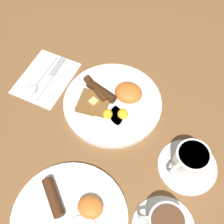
# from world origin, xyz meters

# --- Properties ---
(ground_plane) EXTENTS (3.00, 3.00, 0.00)m
(ground_plane) POSITION_xyz_m (0.00, 0.00, 0.00)
(ground_plane) COLOR brown
(breakfast_plate_near) EXTENTS (0.28, 0.28, 0.05)m
(breakfast_plate_near) POSITION_xyz_m (-0.00, -0.00, 0.01)
(breakfast_plate_near) COLOR white
(breakfast_plate_near) RESTS_ON ground_plane
(breakfast_plate_far) EXTENTS (0.27, 0.27, 0.04)m
(breakfast_plate_far) POSITION_xyz_m (-0.04, 0.33, 0.01)
(breakfast_plate_far) COLOR white
(breakfast_plate_far) RESTS_ON ground_plane
(teacup_near) EXTENTS (0.15, 0.15, 0.08)m
(teacup_near) POSITION_xyz_m (-0.25, 0.10, 0.03)
(teacup_near) COLOR white
(teacup_near) RESTS_ON ground_plane
(napkin) EXTENTS (0.15, 0.19, 0.01)m
(napkin) POSITION_xyz_m (0.22, -0.01, 0.00)
(napkin) COLOR white
(napkin) RESTS_ON ground_plane
(knife) EXTENTS (0.02, 0.17, 0.01)m
(knife) POSITION_xyz_m (0.21, -0.02, 0.01)
(knife) COLOR silver
(knife) RESTS_ON napkin
(spoon) EXTENTS (0.03, 0.17, 0.01)m
(spoon) POSITION_xyz_m (0.24, 0.03, 0.01)
(spoon) COLOR silver
(spoon) RESTS_ON napkin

